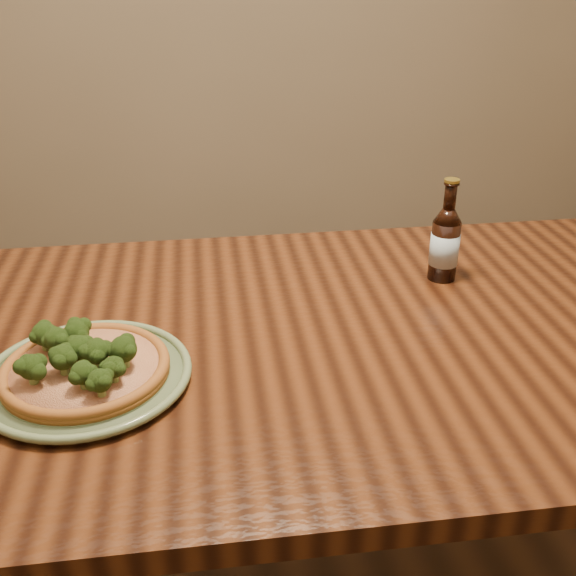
{
  "coord_description": "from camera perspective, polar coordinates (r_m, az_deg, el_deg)",
  "views": [
    {
      "loc": [
        -0.18,
        -0.9,
        1.36
      ],
      "look_at": [
        -0.03,
        0.14,
        0.82
      ],
      "focal_mm": 42.0,
      "sensor_mm": 36.0,
      "label": 1
    }
  ],
  "objects": [
    {
      "name": "table",
      "position": [
        1.23,
        1.75,
        -7.42
      ],
      "size": [
        1.6,
        0.9,
        0.75
      ],
      "color": "#46210F",
      "rests_on": "ground"
    },
    {
      "name": "beer_bottle",
      "position": [
        1.38,
        13.14,
        3.74
      ],
      "size": [
        0.06,
        0.06,
        0.21
      ],
      "rotation": [
        0.0,
        0.0,
        -0.38
      ],
      "color": "black",
      "rests_on": "table"
    },
    {
      "name": "plate",
      "position": [
        1.1,
        -16.67,
        -7.13
      ],
      "size": [
        0.32,
        0.32,
        0.02
      ],
      "rotation": [
        0.0,
        0.0,
        -0.35
      ],
      "color": "#677953",
      "rests_on": "table"
    },
    {
      "name": "pizza",
      "position": [
        1.09,
        -16.88,
        -6.28
      ],
      "size": [
        0.26,
        0.26,
        0.07
      ],
      "rotation": [
        0.0,
        0.0,
        -0.41
      ],
      "color": "#945521",
      "rests_on": "plate"
    }
  ]
}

